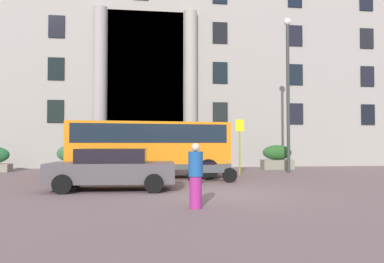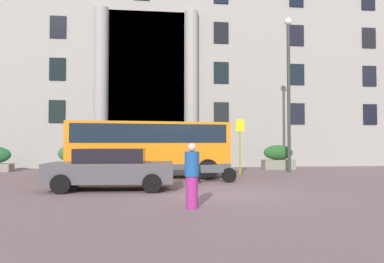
# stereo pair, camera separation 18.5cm
# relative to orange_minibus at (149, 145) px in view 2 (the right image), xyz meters

# --- Properties ---
(ground_plane) EXTENTS (80.00, 64.00, 0.12)m
(ground_plane) POSITION_rel_orange_minibus_xyz_m (2.17, -5.50, -1.60)
(ground_plane) COLOR #685558
(office_building_facade) EXTENTS (33.65, 9.70, 16.66)m
(office_building_facade) POSITION_rel_orange_minibus_xyz_m (2.16, 11.97, 6.78)
(office_building_facade) COLOR gray
(office_building_facade) RESTS_ON ground_plane
(orange_minibus) EXTENTS (7.36, 3.07, 2.55)m
(orange_minibus) POSITION_rel_orange_minibus_xyz_m (0.00, 0.00, 0.00)
(orange_minibus) COLOR orange
(orange_minibus) RESTS_ON ground_plane
(bus_stop_sign) EXTENTS (0.44, 0.08, 2.82)m
(bus_stop_sign) POSITION_rel_orange_minibus_xyz_m (4.64, 1.43, 0.20)
(bus_stop_sign) COLOR #999716
(bus_stop_sign) RESTS_ON ground_plane
(hedge_planter_far_east) EXTENTS (1.91, 0.85, 1.49)m
(hedge_planter_far_east) POSITION_rel_orange_minibus_xyz_m (7.92, 4.91, -0.82)
(hedge_planter_far_east) COLOR gray
(hedge_planter_far_east) RESTS_ON ground_plane
(hedge_planter_entrance_left) EXTENTS (1.53, 0.99, 1.32)m
(hedge_planter_entrance_left) POSITION_rel_orange_minibus_xyz_m (-1.06, 4.68, -0.91)
(hedge_planter_entrance_left) COLOR #6D6059
(hedge_planter_entrance_left) RESTS_ON ground_plane
(hedge_planter_west) EXTENTS (1.63, 0.76, 1.49)m
(hedge_planter_west) POSITION_rel_orange_minibus_xyz_m (-4.54, 5.38, -0.82)
(hedge_planter_west) COLOR #656256
(hedge_planter_west) RESTS_ON ground_plane
(parked_compact_extra) EXTENTS (4.28, 2.20, 1.41)m
(parked_compact_extra) POSITION_rel_orange_minibus_xyz_m (-1.28, -4.10, -0.81)
(parked_compact_extra) COLOR #4A4549
(parked_compact_extra) RESTS_ON ground_plane
(scooter_by_planter) EXTENTS (1.98, 0.55, 0.89)m
(scooter_by_planter) POSITION_rel_orange_minibus_xyz_m (-2.73, -2.14, -1.09)
(scooter_by_planter) COLOR black
(scooter_by_planter) RESTS_ON ground_plane
(motorcycle_near_kerb) EXTENTS (2.07, 0.55, 0.89)m
(motorcycle_near_kerb) POSITION_rel_orange_minibus_xyz_m (2.48, -2.36, -1.08)
(motorcycle_near_kerb) COLOR black
(motorcycle_near_kerb) RESTS_ON ground_plane
(pedestrian_woman_dark_dress) EXTENTS (0.36, 0.36, 1.60)m
(pedestrian_woman_dark_dress) POSITION_rel_orange_minibus_xyz_m (1.07, -8.02, -0.74)
(pedestrian_woman_dark_dress) COLOR #9A2474
(pedestrian_woman_dark_dress) RESTS_ON ground_plane
(lamppost_plaza_centre) EXTENTS (0.40, 0.40, 8.53)m
(lamppost_plaza_centre) POSITION_rel_orange_minibus_xyz_m (7.60, 2.31, 3.36)
(lamppost_plaza_centre) COLOR #303532
(lamppost_plaza_centre) RESTS_ON ground_plane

